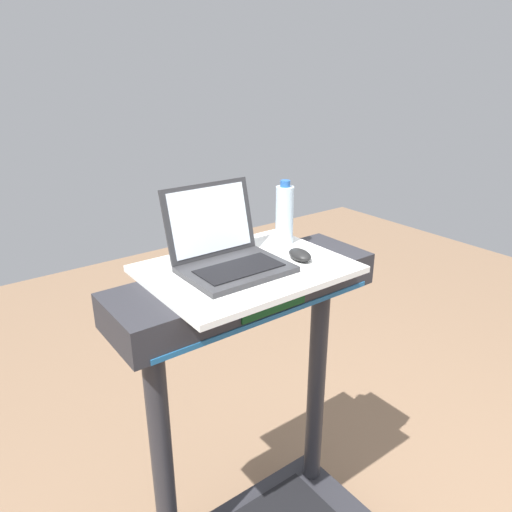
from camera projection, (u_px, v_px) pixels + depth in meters
desk_board at (247, 269)px, 1.52m from camera, size 0.62×0.47×0.02m
laptop at (227, 253)px, 1.48m from camera, size 0.31×0.29×0.25m
computer_mouse at (300, 255)px, 1.56m from camera, size 0.08×0.11×0.03m
water_bottle at (285, 214)px, 1.68m from camera, size 0.06×0.06×0.23m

